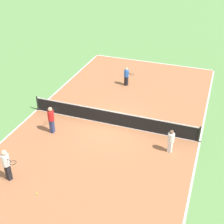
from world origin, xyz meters
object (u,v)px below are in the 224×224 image
(player_coach_red, at_px, (51,118))
(player_near_blue, at_px, (126,75))
(tennis_ball_left_sideline, at_px, (37,194))
(tennis_ball_near_net, at_px, (87,74))
(player_far_white, at_px, (171,140))
(tennis_ball_right_alley, at_px, (122,118))
(player_near_white, at_px, (6,163))
(tennis_net, at_px, (112,117))

(player_coach_red, height_order, player_near_blue, player_coach_red)
(player_coach_red, distance_m, tennis_ball_left_sideline, 5.01)
(player_coach_red, xyz_separation_m, tennis_ball_near_net, (1.40, -8.11, -0.93))
(player_near_blue, bearing_deg, tennis_ball_near_net, -158.87)
(player_far_white, height_order, player_coach_red, player_coach_red)
(tennis_ball_near_net, bearing_deg, player_far_white, 137.13)
(tennis_ball_right_alley, bearing_deg, player_near_white, 64.11)
(player_far_white, bearing_deg, player_near_white, 135.19)
(player_coach_red, height_order, tennis_ball_near_net, player_coach_red)
(player_near_white, bearing_deg, tennis_ball_right_alley, 82.74)
(tennis_ball_left_sideline, bearing_deg, tennis_ball_right_alley, -102.35)
(player_coach_red, xyz_separation_m, tennis_ball_left_sideline, (-1.74, 4.61, -0.93))
(player_coach_red, xyz_separation_m, player_near_blue, (-2.18, -7.40, -0.17))
(player_near_white, relative_size, player_coach_red, 1.03)
(tennis_ball_near_net, bearing_deg, player_near_white, 96.45)
(tennis_ball_right_alley, bearing_deg, tennis_net, 65.80)
(player_coach_red, bearing_deg, tennis_ball_near_net, 10.38)
(player_near_blue, distance_m, tennis_ball_near_net, 3.73)
(player_coach_red, relative_size, tennis_ball_left_sideline, 24.76)
(player_near_white, distance_m, tennis_ball_left_sideline, 2.04)
(tennis_ball_near_net, height_order, tennis_ball_right_alley, same)
(player_far_white, bearing_deg, tennis_ball_near_net, 57.78)
(player_far_white, bearing_deg, player_near_blue, 44.46)
(player_near_white, xyz_separation_m, player_near_blue, (-2.19, -11.58, -0.20))
(player_near_white, relative_size, player_far_white, 1.26)
(tennis_ball_left_sideline, bearing_deg, player_far_white, -134.70)
(tennis_net, relative_size, player_near_blue, 7.35)
(tennis_ball_near_net, height_order, tennis_ball_left_sideline, same)
(tennis_ball_left_sideline, bearing_deg, player_near_white, -13.60)
(player_near_blue, bearing_deg, tennis_net, -49.08)
(player_near_white, height_order, tennis_ball_right_alley, player_near_white)
(tennis_net, relative_size, tennis_ball_near_net, 152.90)
(player_near_white, height_order, player_far_white, player_near_white)
(tennis_ball_right_alley, bearing_deg, tennis_ball_near_net, -48.54)
(tennis_net, height_order, player_near_blue, player_near_blue)
(tennis_ball_left_sideline, height_order, tennis_ball_right_alley, same)
(tennis_net, xyz_separation_m, player_near_white, (3.00, 6.13, 0.50))
(tennis_ball_near_net, distance_m, tennis_ball_right_alley, 7.17)
(tennis_ball_near_net, bearing_deg, tennis_ball_left_sideline, 103.87)
(tennis_net, xyz_separation_m, player_far_white, (-3.80, 1.44, 0.27))
(tennis_net, relative_size, player_coach_red, 6.18)
(tennis_net, bearing_deg, tennis_ball_right_alley, -114.20)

